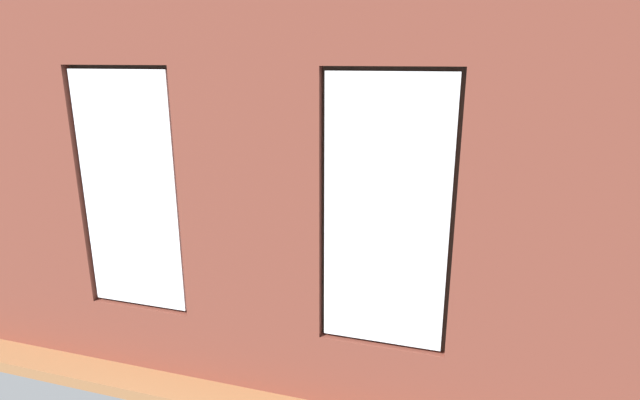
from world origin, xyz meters
TOP-DOWN VIEW (x-y plane):
  - ground_plane at (0.00, 0.00)m, footprint 6.25×5.65m
  - brick_wall_with_windows at (0.00, 2.44)m, footprint 5.65×0.30m
  - white_wall_right at (2.77, 0.20)m, footprint 0.10×4.65m
  - couch_by_window at (0.31, 1.80)m, footprint 1.88×0.87m
  - couch_left at (-2.12, 0.44)m, footprint 0.90×2.11m
  - coffee_table at (0.22, -0.08)m, footprint 1.45×0.86m
  - cup_ceramic at (0.40, -0.19)m, footprint 0.07×0.07m
  - candle_jar at (0.22, -0.08)m, footprint 0.08×0.08m
  - remote_black at (0.11, 0.05)m, footprint 0.12×0.17m
  - remote_silver at (-0.18, -0.23)m, footprint 0.18×0.10m
  - media_console at (2.47, -0.50)m, footprint 1.25×0.42m
  - tv_flatscreen at (2.47, -0.50)m, footprint 0.96×0.20m
  - papasan_chair at (-0.14, -1.44)m, footprint 1.03×1.03m
  - potted_plant_between_couches at (-1.07, 1.74)m, footprint 0.96×0.94m
  - potted_plant_by_left_couch at (-1.72, -1.05)m, footprint 0.31×0.31m
  - potted_plant_foreground_right at (2.16, -1.78)m, footprint 0.87×1.03m
  - potted_plant_corner_near_left at (-2.27, -1.83)m, footprint 0.44×0.44m
  - potted_plant_beside_window_right at (1.45, 1.90)m, footprint 1.10×1.00m
  - potted_plant_mid_room_small at (-0.61, -1.13)m, footprint 0.24×0.24m
  - potted_plant_corner_far_left at (-2.27, 1.90)m, footprint 0.59×0.59m
  - potted_plant_near_tv at (1.92, 0.57)m, footprint 0.97×0.98m

SIDE VIEW (x-z plane):
  - ground_plane at x=0.00m, z-range -0.10..0.00m
  - media_console at x=2.47m, z-range 0.00..0.48m
  - couch_left at x=-2.12m, z-range -0.07..0.73m
  - couch_by_window at x=0.31m, z-range -0.07..0.73m
  - potted_plant_mid_room_small at x=-0.61m, z-range 0.09..0.61m
  - potted_plant_by_left_couch at x=-1.72m, z-range 0.10..0.61m
  - coffee_table at x=0.22m, z-range 0.17..0.60m
  - papasan_chair at x=-0.14m, z-range 0.10..0.76m
  - remote_black at x=0.11m, z-range 0.43..0.45m
  - remote_silver at x=-0.18m, z-range 0.43..0.45m
  - cup_ceramic at x=0.40m, z-range 0.43..0.51m
  - candle_jar at x=0.22m, z-range 0.43..0.53m
  - potted_plant_corner_far_left at x=-2.27m, z-range 0.13..0.87m
  - potted_plant_corner_near_left at x=-2.27m, z-range 0.14..0.89m
  - potted_plant_between_couches at x=-1.07m, z-range -0.09..1.29m
  - potted_plant_beside_window_right at x=1.45m, z-range 0.06..1.35m
  - potted_plant_foreground_right at x=2.16m, z-range 0.08..1.33m
  - potted_plant_near_tv at x=1.92m, z-range 0.06..1.39m
  - tv_flatscreen at x=2.47m, z-range 0.48..1.15m
  - white_wall_right at x=2.77m, z-range 0.00..3.45m
  - brick_wall_with_windows at x=0.00m, z-range 0.00..3.45m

